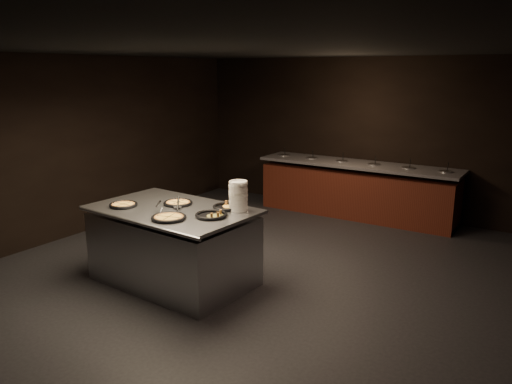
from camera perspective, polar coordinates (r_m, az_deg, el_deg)
room at (r=6.10m, az=-0.67°, el=2.40°), size 7.02×8.02×2.92m
salad_bar at (r=9.43m, az=11.33°, el=-0.12°), size 3.70×0.83×1.18m
serving_counter at (r=6.46m, az=-9.40°, el=-6.21°), size 2.11×1.43×0.98m
plate_stack at (r=6.07m, az=-2.03°, el=-0.47°), size 0.23×0.23×0.36m
pan_veggie_whole at (r=6.52m, az=-14.92°, el=-1.42°), size 0.36×0.36×0.04m
pan_cheese_whole at (r=6.47m, az=-8.90°, el=-1.24°), size 0.37×0.37×0.04m
pan_cheese_slices_a at (r=6.22m, az=-3.30°, el=-1.70°), size 0.36×0.36×0.04m
pan_cheese_slices_b at (r=5.84m, az=-9.94°, el=-2.89°), size 0.41×0.41×0.04m
pan_veggie_slices at (r=5.88m, az=-5.12°, el=-2.64°), size 0.38×0.38×0.04m
server_left at (r=6.16m, az=-8.92°, el=-1.43°), size 0.26×0.28×0.17m
server_right at (r=6.07m, az=-10.93°, el=-1.70°), size 0.33×0.22×0.17m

